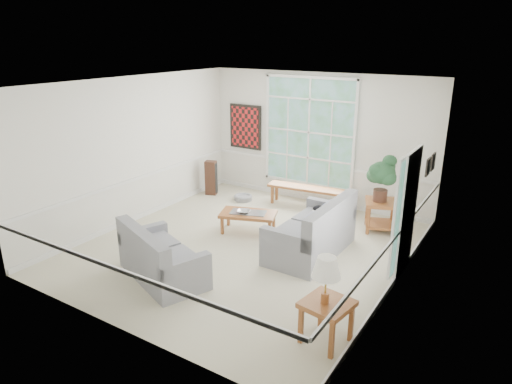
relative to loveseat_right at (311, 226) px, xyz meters
The scene contains 24 objects.
floor 1.30m from the loveseat_right, 158.09° to the right, with size 5.50×6.00×0.01m, color beige.
ceiling 2.76m from the loveseat_right, 158.09° to the right, with size 5.50×6.00×0.02m, color white.
wall_back 2.95m from the loveseat_right, 113.33° to the left, with size 5.50×0.02×3.00m, color white.
wall_front 3.75m from the loveseat_right, 107.75° to the right, with size 5.50×0.02×3.00m, color white.
wall_left 4.00m from the loveseat_right, behind, with size 0.02×6.00×3.00m, color white.
wall_right 1.97m from the loveseat_right, 15.06° to the right, with size 0.02×6.00×3.00m, color white.
window_back 3.05m from the loveseat_right, 117.36° to the left, with size 2.30×0.08×2.40m, color white.
entry_door 1.70m from the loveseat_right, ahead, with size 0.08×0.90×2.10m, color white.
door_sidelight 1.79m from the loveseat_right, 16.41° to the right, with size 0.08×0.26×1.90m, color white.
wall_art 4.10m from the loveseat_right, 140.61° to the left, with size 0.90×0.06×1.10m, color maroon.
wall_frame_near 2.32m from the loveseat_right, 39.10° to the left, with size 0.04×0.26×0.32m, color black.
wall_frame_far 2.56m from the loveseat_right, 46.71° to the left, with size 0.04×0.26×0.32m, color black.
loveseat_right is the anchor object (origin of this frame).
loveseat_front 2.64m from the loveseat_right, 127.91° to the right, with size 1.65×0.85×0.89m, color gray.
coffee_table 1.50m from the loveseat_right, behind, with size 1.10×0.60×0.41m, color brown.
pewter_bowl 1.52m from the loveseat_right, behind, with size 0.32×0.32×0.08m, color #97979B.
window_bench 2.37m from the loveseat_right, 115.76° to the left, with size 1.99×0.39×0.47m, color brown.
end_table 1.84m from the loveseat_right, 65.49° to the left, with size 0.63×0.63×0.63m, color brown.
houseplant 1.89m from the loveseat_right, 66.42° to the left, with size 0.56×0.56×0.95m, color #224A2B, non-canonical shape.
side_table 2.58m from the loveseat_right, 59.66° to the right, with size 0.57×0.57×0.58m, color brown.
table_lamp 2.62m from the loveseat_right, 60.48° to the right, with size 0.37×0.37×0.63m, color silver, non-canonical shape.
pet_bed 3.11m from the loveseat_right, 146.94° to the left, with size 0.44×0.44×0.13m, color gray.
floor_speaker 3.87m from the loveseat_right, 154.93° to the left, with size 0.26×0.21×0.85m, color #412419.
cat 0.68m from the loveseat_right, 98.63° to the left, with size 0.34×0.24×0.16m, color black.
Camera 1 is at (4.28, -6.44, 3.72)m, focal length 32.00 mm.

